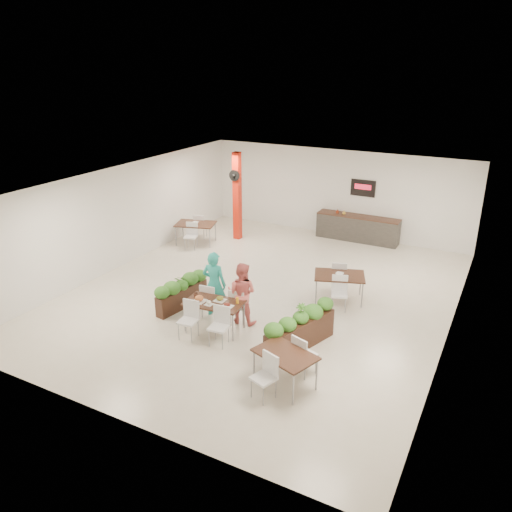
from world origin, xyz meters
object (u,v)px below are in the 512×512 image
at_px(red_column, 237,195).
at_px(side_table_b, 339,278).
at_px(diner_woman, 242,293).
at_px(planter_right, 300,328).
at_px(side_table_a, 196,226).
at_px(side_table_c, 285,359).
at_px(main_table, 214,306).
at_px(diner_man, 214,284).
at_px(planter_left, 182,290).
at_px(service_counter, 358,228).

xyz_separation_m(red_column, side_table_b, (5.02, -3.16, -1.00)).
bearing_deg(diner_woman, planter_right, 159.04).
height_order(side_table_a, side_table_c, same).
height_order(diner_woman, side_table_a, diner_woman).
bearing_deg(planter_right, side_table_a, 141.91).
bearing_deg(main_table, side_table_a, 128.26).
relative_size(diner_woman, side_table_a, 0.96).
xyz_separation_m(diner_man, side_table_b, (2.54, 2.34, -0.23)).
bearing_deg(planter_right, diner_man, 169.66).
relative_size(planter_right, side_table_c, 1.24).
bearing_deg(planter_left, service_counter, 71.04).
height_order(main_table, side_table_b, same).
bearing_deg(main_table, side_table_b, 54.30).
distance_m(service_counter, main_table, 8.10).
bearing_deg(diner_man, side_table_a, -56.90).
bearing_deg(red_column, planter_right, -49.66).
distance_m(service_counter, planter_right, 7.91).
height_order(red_column, side_table_a, red_column).
distance_m(red_column, planter_right, 7.91).
bearing_deg(red_column, diner_woman, -59.18).
bearing_deg(red_column, side_table_c, -54.16).
bearing_deg(side_table_b, planter_right, -109.00).
distance_m(red_column, side_table_c, 9.19).
bearing_deg(planter_right, service_counter, 97.80).
bearing_deg(planter_left, side_table_b, 33.62).
xyz_separation_m(diner_woman, side_table_c, (2.07, -1.91, -0.17)).
distance_m(red_column, side_table_b, 6.02).
relative_size(red_column, diner_woman, 2.00).
xyz_separation_m(main_table, side_table_a, (-3.94, 4.99, 0.01)).
distance_m(diner_man, planter_left, 1.09).
bearing_deg(side_table_c, diner_woman, 156.20).
bearing_deg(side_table_b, side_table_c, -105.57).
relative_size(red_column, side_table_b, 1.92).
distance_m(side_table_a, side_table_c, 8.96).
xyz_separation_m(service_counter, planter_left, (-2.54, -7.39, 0.00)).
bearing_deg(side_table_a, planter_right, -55.42).
bearing_deg(main_table, diner_woman, 58.04).
relative_size(diner_man, side_table_a, 1.05).
height_order(service_counter, side_table_c, service_counter).
xyz_separation_m(planter_left, side_table_a, (-2.53, 4.37, 0.15)).
xyz_separation_m(service_counter, planter_right, (1.07, -7.84, 0.03)).
relative_size(side_table_a, side_table_c, 1.00).
height_order(diner_man, planter_left, diner_man).
xyz_separation_m(planter_right, side_table_b, (-0.05, 2.81, 0.12)).
bearing_deg(side_table_b, diner_man, -157.39).
relative_size(planter_left, planter_right, 0.85).
xyz_separation_m(main_table, diner_woman, (0.41, 0.66, 0.16)).
bearing_deg(planter_right, side_table_c, -78.97).
relative_size(diner_woman, side_table_c, 0.96).
relative_size(diner_man, planter_right, 0.84).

